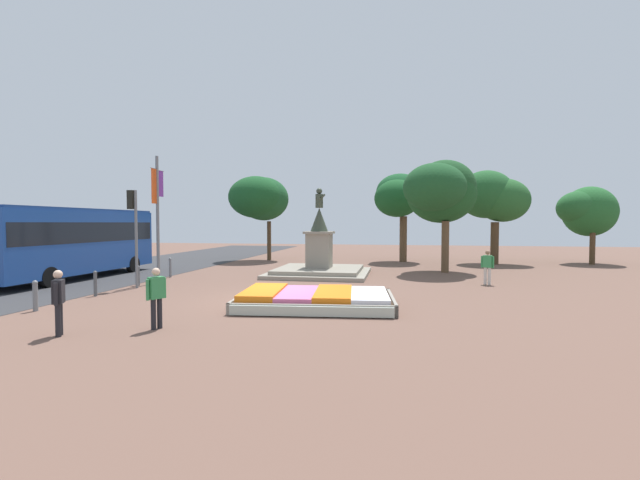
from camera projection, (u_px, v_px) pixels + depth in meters
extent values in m
plane|color=brown|center=(271.00, 301.00, 15.30)|extent=(79.90, 79.90, 0.00)
cube|color=#333335|center=(1.00, 292.00, 17.33)|extent=(8.32, 69.91, 0.01)
cube|color=#38281C|center=(316.00, 301.00, 14.32)|extent=(5.23, 3.59, 0.33)
cube|color=gray|center=(311.00, 311.00, 12.71)|extent=(5.13, 0.60, 0.37)
cube|color=gray|center=(320.00, 293.00, 15.92)|extent=(5.13, 0.60, 0.37)
cube|color=gray|center=(242.00, 300.00, 14.52)|extent=(0.43, 3.31, 0.37)
cube|color=gray|center=(392.00, 302.00, 14.11)|extent=(0.43, 3.31, 0.37)
cube|color=orange|center=(263.00, 292.00, 14.45)|extent=(1.47, 3.02, 0.23)
cube|color=#D86699|center=(298.00, 294.00, 14.35)|extent=(1.47, 3.02, 0.16)
cube|color=orange|center=(334.00, 294.00, 14.26)|extent=(1.47, 3.02, 0.20)
cube|color=white|center=(369.00, 295.00, 14.16)|extent=(1.47, 3.02, 0.15)
cube|color=#B2BCAD|center=(311.00, 311.00, 12.66)|extent=(4.89, 0.68, 0.29)
cube|color=gray|center=(319.00, 273.00, 22.88)|extent=(5.19, 5.19, 0.20)
cube|color=gray|center=(319.00, 269.00, 22.88)|extent=(4.39, 4.39, 0.20)
cube|color=gray|center=(319.00, 251.00, 22.84)|extent=(1.26, 1.26, 1.82)
cube|color=gray|center=(319.00, 233.00, 22.80)|extent=(1.49, 1.49, 0.12)
cone|color=#384233|center=(319.00, 220.00, 22.77)|extent=(0.95, 0.95, 1.26)
cylinder|color=#384233|center=(319.00, 201.00, 22.73)|extent=(0.40, 0.40, 0.73)
sphere|color=#384233|center=(319.00, 191.00, 22.71)|extent=(0.32, 0.32, 0.32)
cylinder|color=#384233|center=(322.00, 198.00, 22.50)|extent=(0.50, 0.57, 0.40)
cylinder|color=slate|center=(136.00, 239.00, 18.22)|extent=(0.12, 0.12, 4.18)
cube|color=black|center=(131.00, 200.00, 18.18)|extent=(0.26, 0.30, 0.80)
cylinder|color=red|center=(128.00, 193.00, 18.18)|extent=(0.04, 0.14, 0.14)
cylinder|color=#543E08|center=(128.00, 200.00, 18.19)|extent=(0.04, 0.14, 0.14)
cylinder|color=#0D4211|center=(128.00, 206.00, 18.20)|extent=(0.04, 0.14, 0.14)
cylinder|color=slate|center=(158.00, 220.00, 19.78)|extent=(0.14, 0.14, 5.87)
cube|color=#6B2D8C|center=(161.00, 184.00, 20.00)|extent=(0.03, 0.46, 1.21)
cylinder|color=slate|center=(160.00, 171.00, 19.98)|extent=(0.04, 0.60, 0.03)
cube|color=#D84C19|center=(154.00, 186.00, 19.45)|extent=(0.03, 0.41, 1.59)
cylinder|color=slate|center=(154.00, 168.00, 19.41)|extent=(0.04, 0.55, 0.03)
cube|color=#1E4799|center=(71.00, 241.00, 21.21)|extent=(2.72, 9.79, 3.05)
cube|color=black|center=(71.00, 232.00, 21.19)|extent=(2.74, 9.50, 0.97)
cube|color=navy|center=(70.00, 210.00, 21.14)|extent=(2.67, 9.60, 0.10)
cylinder|color=black|center=(96.00, 263.00, 24.60)|extent=(0.29, 0.90, 0.90)
cylinder|color=black|center=(133.00, 264.00, 24.15)|extent=(0.29, 0.90, 0.90)
cylinder|color=black|center=(2.00, 276.00, 18.86)|extent=(0.29, 0.90, 0.90)
cylinder|color=black|center=(49.00, 277.00, 18.41)|extent=(0.29, 0.90, 0.90)
cylinder|color=beige|center=(485.00, 276.00, 19.37)|extent=(0.13, 0.13, 0.78)
cylinder|color=beige|center=(489.00, 276.00, 19.28)|extent=(0.13, 0.13, 0.78)
cube|color=#338C4C|center=(487.00, 261.00, 19.30)|extent=(0.43, 0.35, 0.55)
cylinder|color=#338C4C|center=(482.00, 262.00, 19.43)|extent=(0.09, 0.09, 0.52)
cylinder|color=#338C4C|center=(493.00, 262.00, 19.17)|extent=(0.09, 0.09, 0.52)
sphere|color=#8C664C|center=(488.00, 252.00, 19.28)|extent=(0.20, 0.20, 0.20)
cylinder|color=black|center=(153.00, 314.00, 11.16)|extent=(0.13, 0.13, 0.81)
cylinder|color=black|center=(160.00, 313.00, 11.30)|extent=(0.13, 0.13, 0.81)
cube|color=#338C4C|center=(156.00, 288.00, 11.20)|extent=(0.37, 0.44, 0.57)
cylinder|color=#338C4C|center=(148.00, 290.00, 11.01)|extent=(0.09, 0.09, 0.54)
cylinder|color=#338C4C|center=(164.00, 288.00, 11.39)|extent=(0.09, 0.09, 0.54)
sphere|color=beige|center=(156.00, 272.00, 11.19)|extent=(0.21, 0.21, 0.21)
cylinder|color=black|center=(60.00, 319.00, 10.62)|extent=(0.13, 0.13, 0.82)
cylinder|color=black|center=(58.00, 320.00, 10.45)|extent=(0.13, 0.13, 0.82)
cube|color=black|center=(58.00, 292.00, 10.51)|extent=(0.38, 0.44, 0.58)
cylinder|color=black|center=(61.00, 291.00, 10.74)|extent=(0.09, 0.09, 0.55)
cylinder|color=black|center=(56.00, 294.00, 10.28)|extent=(0.09, 0.09, 0.55)
sphere|color=beige|center=(58.00, 274.00, 10.49)|extent=(0.21, 0.21, 0.21)
cylinder|color=slate|center=(35.00, 298.00, 13.51)|extent=(0.15, 0.15, 0.85)
sphere|color=slate|center=(35.00, 283.00, 13.49)|extent=(0.16, 0.16, 0.16)
cylinder|color=#4C5156|center=(95.00, 285.00, 16.25)|extent=(0.13, 0.13, 0.87)
sphere|color=#4C5156|center=(95.00, 273.00, 16.23)|extent=(0.14, 0.14, 0.14)
cylinder|color=#4C5156|center=(138.00, 277.00, 18.99)|extent=(0.15, 0.15, 0.78)
sphere|color=#4C5156|center=(138.00, 267.00, 18.97)|extent=(0.17, 0.17, 0.17)
cylinder|color=slate|center=(170.00, 269.00, 21.87)|extent=(0.12, 0.12, 0.91)
sphere|color=slate|center=(170.00, 259.00, 21.85)|extent=(0.14, 0.14, 0.14)
cylinder|color=#4C3823|center=(592.00, 248.00, 28.58)|extent=(0.35, 0.35, 2.27)
ellipsoid|color=#235B2A|center=(581.00, 208.00, 29.17)|extent=(3.10, 3.04, 2.39)
ellipsoid|color=#235E2A|center=(589.00, 211.00, 29.25)|extent=(3.40, 3.66, 3.40)
cylinder|color=brown|center=(403.00, 239.00, 30.73)|extent=(0.52, 0.52, 3.26)
ellipsoid|color=#174C25|center=(400.00, 192.00, 31.14)|extent=(3.44, 3.59, 2.63)
ellipsoid|color=#184D22|center=(397.00, 198.00, 30.11)|extent=(3.23, 3.29, 2.65)
cylinder|color=#4C3823|center=(495.00, 243.00, 28.85)|extent=(0.53, 0.53, 2.84)
ellipsoid|color=#225829|center=(486.00, 194.00, 29.41)|extent=(3.73, 3.62, 3.28)
ellipsoid|color=#265C2A|center=(503.00, 200.00, 28.99)|extent=(3.53, 3.13, 2.94)
cylinder|color=#4C3823|center=(269.00, 241.00, 32.00)|extent=(0.30, 0.30, 2.91)
ellipsoid|color=#1B4D26|center=(264.00, 199.00, 31.85)|extent=(3.70, 3.80, 3.21)
ellipsoid|color=#184B22|center=(256.00, 197.00, 31.46)|extent=(4.07, 4.05, 3.07)
cylinder|color=brown|center=(445.00, 247.00, 23.98)|extent=(0.42, 0.42, 2.89)
ellipsoid|color=#1C4922|center=(445.00, 187.00, 24.46)|extent=(3.45, 3.28, 3.13)
ellipsoid|color=#1B4B21|center=(441.00, 194.00, 24.55)|extent=(3.92, 3.84, 3.33)
ellipsoid|color=#1C4C24|center=(435.00, 187.00, 23.50)|extent=(3.43, 3.50, 2.67)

